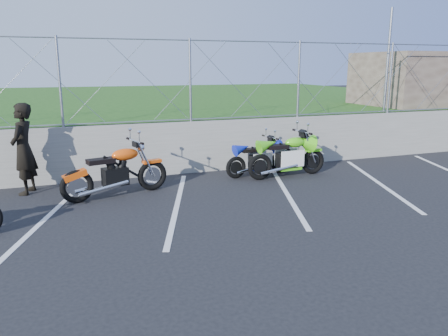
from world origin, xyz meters
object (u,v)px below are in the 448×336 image
object	(u,v)px
naked_orange	(117,173)
sportbike_blue	(259,159)
sportbike_green	(288,158)
person_standing	(23,149)

from	to	relation	value
naked_orange	sportbike_blue	xyz separation A→B (m)	(3.50, 0.64, -0.08)
sportbike_green	sportbike_blue	size ratio (longest dim) A/B	1.18
sportbike_green	naked_orange	bearing A→B (deg)	179.72
sportbike_green	person_standing	xyz separation A→B (m)	(-5.90, 0.62, 0.48)
sportbike_green	sportbike_blue	world-z (taller)	sportbike_green
naked_orange	sportbike_blue	world-z (taller)	naked_orange
sportbike_blue	person_standing	xyz separation A→B (m)	(-5.30, 0.23, 0.55)
sportbike_blue	person_standing	size ratio (longest dim) A/B	0.95
sportbike_green	person_standing	distance (m)	5.95
naked_orange	sportbike_blue	bearing A→B (deg)	-4.10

